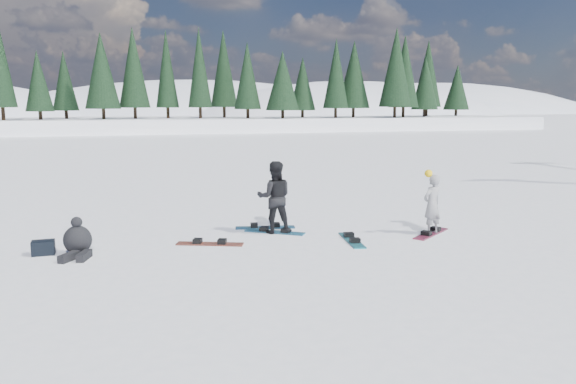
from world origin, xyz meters
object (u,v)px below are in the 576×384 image
object	(u,v)px
snowboarder_man	(275,197)
snowboard_loose_a	(352,240)
snowboarder_woman	(432,204)
gear_bag	(43,248)
snowboard_loose_c	(265,227)
seated_rider	(77,241)
snowboard_loose_b	(210,244)

from	to	relation	value
snowboarder_man	snowboard_loose_a	world-z (taller)	snowboarder_man
snowboarder_woman	gear_bag	size ratio (longest dim) A/B	3.54
snowboarder_man	gear_bag	distance (m)	5.26
snowboarder_man	snowboard_loose_c	size ratio (longest dim) A/B	1.18
snowboarder_woman	gear_bag	distance (m)	8.80
seated_rider	snowboard_loose_a	world-z (taller)	seated_rider
gear_bag	snowboard_loose_b	xyz separation A→B (m)	(3.47, -0.11, -0.14)
snowboarder_man	snowboard_loose_c	distance (m)	1.04
snowboard_loose_a	snowboarder_man	bearing A→B (deg)	57.18
snowboarder_woman	snowboarder_man	world-z (taller)	snowboarder_man
gear_bag	snowboard_loose_a	world-z (taller)	gear_bag
seated_rider	snowboard_loose_c	size ratio (longest dim) A/B	0.70
seated_rider	snowboard_loose_b	bearing A→B (deg)	27.06
snowboard_loose_a	snowboard_loose_b	bearing A→B (deg)	88.10
seated_rider	snowboard_loose_a	bearing A→B (deg)	20.18
snowboard_loose_a	snowboard_loose_c	xyz separation A→B (m)	(-1.60, 1.87, 0.00)
gear_bag	snowboard_loose_a	xyz separation A→B (m)	(6.67, -0.67, -0.14)
snowboard_loose_a	snowboard_loose_b	size ratio (longest dim) A/B	1.00
snowboard_loose_b	snowboarder_woman	bearing A→B (deg)	15.61
seated_rider	gear_bag	bearing A→B (deg)	-175.60
snowboarder_woman	snowboarder_man	bearing A→B (deg)	-38.24
snowboard_loose_c	snowboarder_man	bearing A→B (deg)	-69.58
snowboarder_man	seated_rider	distance (m)	4.59
gear_bag	snowboard_loose_c	bearing A→B (deg)	13.29
gear_bag	snowboard_loose_b	world-z (taller)	gear_bag
seated_rider	snowboard_loose_b	xyz separation A→B (m)	(2.77, 0.14, -0.30)
snowboard_loose_a	snowboarder_woman	bearing A→B (deg)	-79.62
snowboard_loose_a	seated_rider	bearing A→B (deg)	93.97
snowboard_loose_a	snowboard_loose_c	bearing A→B (deg)	48.53
snowboarder_woman	snowboard_loose_a	xyz separation A→B (m)	(-2.10, -0.09, -0.73)
seated_rider	snowboarder_man	bearing A→B (deg)	35.30
snowboarder_man	snowboarder_woman	bearing A→B (deg)	172.86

